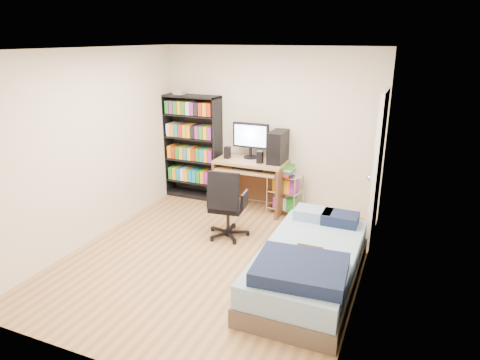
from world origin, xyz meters
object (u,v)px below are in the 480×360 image
at_px(computer_desk, 259,164).
at_px(bed, 308,265).
at_px(media_shelf, 192,146).
at_px(office_chair, 227,216).

distance_m(computer_desk, bed, 2.35).
xyz_separation_m(computer_desk, bed, (1.29, -1.91, -0.48)).
bearing_deg(media_shelf, computer_desk, -5.19).
relative_size(office_chair, bed, 0.48).
xyz_separation_m(office_chair, bed, (1.32, -0.77, -0.06)).
height_order(media_shelf, office_chair, media_shelf).
height_order(media_shelf, computer_desk, media_shelf).
bearing_deg(computer_desk, media_shelf, 174.81).
xyz_separation_m(computer_desk, office_chair, (-0.03, -1.13, -0.42)).
bearing_deg(media_shelf, office_chair, -46.16).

